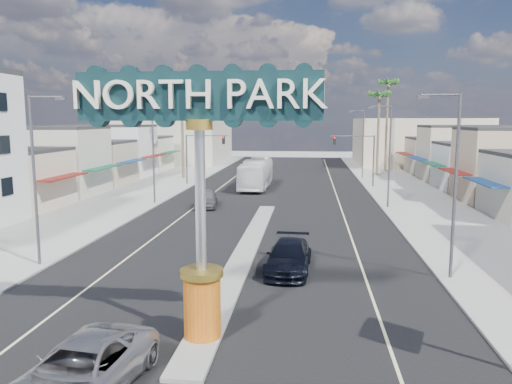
% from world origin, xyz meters
% --- Properties ---
extents(ground, '(160.00, 160.00, 0.00)m').
position_xyz_m(ground, '(0.00, 30.00, 0.00)').
color(ground, gray).
rests_on(ground, ground).
extents(road, '(20.00, 120.00, 0.01)m').
position_xyz_m(road, '(0.00, 30.00, 0.01)').
color(road, black).
rests_on(road, ground).
extents(median_island, '(1.30, 30.00, 0.16)m').
position_xyz_m(median_island, '(0.00, 14.00, 0.08)').
color(median_island, gray).
rests_on(median_island, ground).
extents(sidewalk_left, '(8.00, 120.00, 0.12)m').
position_xyz_m(sidewalk_left, '(-14.00, 30.00, 0.06)').
color(sidewalk_left, gray).
rests_on(sidewalk_left, ground).
extents(sidewalk_right, '(8.00, 120.00, 0.12)m').
position_xyz_m(sidewalk_right, '(14.00, 30.00, 0.06)').
color(sidewalk_right, gray).
rests_on(sidewalk_right, ground).
extents(storefront_row_left, '(12.00, 42.00, 6.00)m').
position_xyz_m(storefront_row_left, '(-24.00, 43.00, 3.00)').
color(storefront_row_left, beige).
rests_on(storefront_row_left, ground).
extents(storefront_row_right, '(12.00, 42.00, 6.00)m').
position_xyz_m(storefront_row_right, '(24.00, 43.00, 3.00)').
color(storefront_row_right, '#B7B29E').
rests_on(storefront_row_right, ground).
extents(backdrop_far_left, '(20.00, 20.00, 8.00)m').
position_xyz_m(backdrop_far_left, '(-22.00, 75.00, 4.00)').
color(backdrop_far_left, '#B7B29E').
rests_on(backdrop_far_left, ground).
extents(backdrop_far_right, '(20.00, 20.00, 8.00)m').
position_xyz_m(backdrop_far_right, '(22.00, 75.00, 4.00)').
color(backdrop_far_right, beige).
rests_on(backdrop_far_right, ground).
extents(gateway_sign, '(8.20, 1.50, 9.15)m').
position_xyz_m(gateway_sign, '(0.00, 1.98, 5.93)').
color(gateway_sign, '#D74010').
rests_on(gateway_sign, median_island).
extents(traffic_signal_left, '(5.09, 0.45, 6.00)m').
position_xyz_m(traffic_signal_left, '(-9.18, 43.99, 4.27)').
color(traffic_signal_left, '#47474C').
rests_on(traffic_signal_left, ground).
extents(traffic_signal_right, '(5.09, 0.45, 6.00)m').
position_xyz_m(traffic_signal_right, '(9.18, 43.99, 4.27)').
color(traffic_signal_right, '#47474C').
rests_on(traffic_signal_right, ground).
extents(streetlight_l_near, '(2.03, 0.22, 9.00)m').
position_xyz_m(streetlight_l_near, '(-10.43, 10.00, 5.07)').
color(streetlight_l_near, '#47474C').
rests_on(streetlight_l_near, ground).
extents(streetlight_l_mid, '(2.03, 0.22, 9.00)m').
position_xyz_m(streetlight_l_mid, '(-10.43, 30.00, 5.07)').
color(streetlight_l_mid, '#47474C').
rests_on(streetlight_l_mid, ground).
extents(streetlight_l_far, '(2.03, 0.22, 9.00)m').
position_xyz_m(streetlight_l_far, '(-10.43, 52.00, 5.07)').
color(streetlight_l_far, '#47474C').
rests_on(streetlight_l_far, ground).
extents(streetlight_r_near, '(2.03, 0.22, 9.00)m').
position_xyz_m(streetlight_r_near, '(10.43, 10.00, 5.07)').
color(streetlight_r_near, '#47474C').
rests_on(streetlight_r_near, ground).
extents(streetlight_r_mid, '(2.03, 0.22, 9.00)m').
position_xyz_m(streetlight_r_mid, '(10.43, 30.00, 5.07)').
color(streetlight_r_mid, '#47474C').
rests_on(streetlight_r_mid, ground).
extents(streetlight_r_far, '(2.03, 0.22, 9.00)m').
position_xyz_m(streetlight_r_far, '(10.43, 52.00, 5.07)').
color(streetlight_r_far, '#47474C').
rests_on(streetlight_r_far, ground).
extents(palm_left_far, '(2.60, 2.60, 13.10)m').
position_xyz_m(palm_left_far, '(-13.00, 50.00, 11.50)').
color(palm_left_far, brown).
rests_on(palm_left_far, ground).
extents(palm_right_mid, '(2.60, 2.60, 12.10)m').
position_xyz_m(palm_right_mid, '(13.00, 56.00, 10.60)').
color(palm_right_mid, brown).
rests_on(palm_right_mid, ground).
extents(palm_right_far, '(2.60, 2.60, 14.10)m').
position_xyz_m(palm_right_far, '(15.00, 62.00, 12.39)').
color(palm_right_far, brown).
rests_on(palm_right_far, ground).
extents(suv_left, '(3.25, 5.89, 1.56)m').
position_xyz_m(suv_left, '(-2.61, -1.92, 0.78)').
color(suv_left, '#A1A0A5').
rests_on(suv_left, ground).
extents(suv_right, '(2.45, 5.44, 1.55)m').
position_xyz_m(suv_right, '(2.67, 10.52, 0.77)').
color(suv_right, black).
rests_on(suv_right, ground).
extents(car_parked_left, '(2.47, 4.88, 1.60)m').
position_xyz_m(car_parked_left, '(-5.50, 28.86, 0.80)').
color(car_parked_left, slate).
rests_on(car_parked_left, ground).
extents(city_bus, '(2.90, 11.72, 3.25)m').
position_xyz_m(city_bus, '(-2.39, 42.08, 1.63)').
color(city_bus, white).
rests_on(city_bus, ground).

